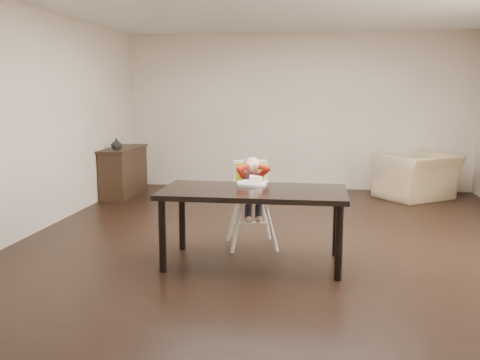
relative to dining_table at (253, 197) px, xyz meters
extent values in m
plane|color=black|center=(0.23, 0.83, -0.67)|extent=(7.00, 7.00, 0.00)
cube|color=#C0B09F|center=(0.23, 4.33, 0.68)|extent=(6.00, 0.02, 2.70)
cube|color=#C0B09F|center=(0.23, -2.67, 0.68)|extent=(6.00, 0.02, 2.70)
cube|color=#C0B09F|center=(-2.77, 0.83, 0.68)|extent=(0.02, 7.00, 2.70)
cube|color=black|center=(0.00, 0.00, 0.05)|extent=(1.80, 0.90, 0.05)
cylinder|color=black|center=(-0.82, -0.37, -0.32)|extent=(0.07, 0.07, 0.70)
cylinder|color=black|center=(0.82, -0.37, -0.32)|extent=(0.07, 0.07, 0.70)
cylinder|color=black|center=(-0.82, 0.37, -0.32)|extent=(0.07, 0.07, 0.70)
cylinder|color=black|center=(0.82, 0.37, -0.32)|extent=(0.07, 0.07, 0.70)
cylinder|color=white|center=(-0.23, 0.38, -0.41)|extent=(0.05, 0.05, 0.53)
cylinder|color=white|center=(0.14, 0.48, -0.41)|extent=(0.05, 0.05, 0.53)
cylinder|color=white|center=(-0.32, 0.75, -0.41)|extent=(0.05, 0.05, 0.53)
cylinder|color=white|center=(0.04, 0.84, -0.41)|extent=(0.05, 0.05, 0.53)
cube|color=white|center=(-0.09, 0.61, -0.14)|extent=(0.45, 0.42, 0.05)
cube|color=#AEC619|center=(-0.09, 0.61, -0.11)|extent=(0.36, 0.35, 0.03)
cube|color=white|center=(-0.13, 0.75, 0.07)|extent=(0.38, 0.14, 0.40)
cube|color=#AEC619|center=(-0.12, 0.73, 0.06)|extent=(0.31, 0.10, 0.36)
cube|color=black|center=(-0.16, 0.64, 0.06)|extent=(0.07, 0.17, 0.02)
cube|color=black|center=(-0.05, 0.67, 0.06)|extent=(0.07, 0.17, 0.02)
cylinder|color=maroon|center=(-0.09, 0.61, 0.03)|extent=(0.26, 0.26, 0.25)
sphere|color=beige|center=(-0.09, 0.59, 0.24)|extent=(0.21, 0.21, 0.17)
ellipsoid|color=brown|center=(-0.09, 0.62, 0.26)|extent=(0.21, 0.20, 0.13)
sphere|color=beige|center=(-0.10, 0.50, 0.24)|extent=(0.09, 0.09, 0.08)
sphere|color=beige|center=(-0.03, 0.52, 0.24)|extent=(0.09, 0.09, 0.08)
cylinder|color=white|center=(-0.05, 0.26, 0.09)|extent=(0.35, 0.35, 0.02)
torus|color=white|center=(-0.05, 0.26, 0.10)|extent=(0.35, 0.35, 0.02)
imported|color=tan|center=(2.19, 3.63, -0.19)|extent=(1.32, 1.24, 0.97)
cube|color=black|center=(-2.55, 3.25, -0.29)|extent=(0.40, 1.20, 0.76)
cube|color=black|center=(-2.55, 3.25, 0.10)|extent=(0.44, 1.26, 0.03)
imported|color=#99999E|center=(-2.55, 2.97, 0.20)|extent=(0.20, 0.20, 0.17)
camera|label=1|loc=(0.61, -5.09, 1.02)|focal=40.00mm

